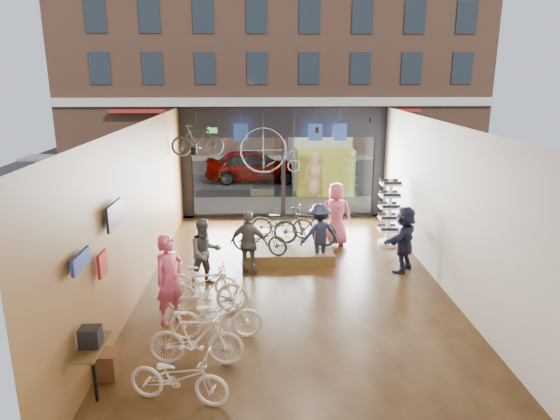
{
  "coord_description": "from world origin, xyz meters",
  "views": [
    {
      "loc": [
        -0.68,
        -10.99,
        4.86
      ],
      "look_at": [
        -0.27,
        1.4,
        1.48
      ],
      "focal_mm": 32.0,
      "sensor_mm": 36.0,
      "label": 1
    }
  ],
  "objects_px": {
    "customer_4": "(336,214)",
    "penny_farthing": "(273,152)",
    "customer_3": "(319,234)",
    "customer_5": "(404,239)",
    "floor_bike_1": "(196,339)",
    "display_bike_right": "(282,222)",
    "display_platform": "(287,251)",
    "sunglasses_rack": "(389,213)",
    "floor_bike_0": "(179,377)",
    "display_bike_mid": "(305,227)",
    "floor_bike_3": "(206,290)",
    "customer_0": "(170,279)",
    "customer_2": "(249,244)",
    "street_car": "(254,166)",
    "floor_bike_2": "(216,316)",
    "floor_bike_4": "(203,280)",
    "customer_1": "(205,253)",
    "display_bike_left": "(259,238)",
    "hung_bike": "(197,140)",
    "box_truck": "(319,154)"
  },
  "relations": [
    {
      "from": "sunglasses_rack",
      "to": "penny_farthing",
      "type": "height_order",
      "value": "penny_farthing"
    },
    {
      "from": "customer_2",
      "to": "customer_3",
      "type": "relative_size",
      "value": 1.01
    },
    {
      "from": "floor_bike_0",
      "to": "customer_2",
      "type": "height_order",
      "value": "customer_2"
    },
    {
      "from": "floor_bike_4",
      "to": "customer_0",
      "type": "bearing_deg",
      "value": 163.57
    },
    {
      "from": "floor_bike_0",
      "to": "sunglasses_rack",
      "type": "distance_m",
      "value": 8.71
    },
    {
      "from": "floor_bike_2",
      "to": "customer_5",
      "type": "xyz_separation_m",
      "value": [
        4.46,
        3.27,
        0.39
      ]
    },
    {
      "from": "sunglasses_rack",
      "to": "display_bike_left",
      "type": "bearing_deg",
      "value": -139.81
    },
    {
      "from": "floor_bike_2",
      "to": "display_bike_right",
      "type": "relative_size",
      "value": 0.98
    },
    {
      "from": "floor_bike_2",
      "to": "customer_5",
      "type": "height_order",
      "value": "customer_5"
    },
    {
      "from": "floor_bike_1",
      "to": "customer_0",
      "type": "height_order",
      "value": "customer_0"
    },
    {
      "from": "floor_bike_0",
      "to": "floor_bike_3",
      "type": "xyz_separation_m",
      "value": [
        0.1,
        2.95,
        0.1
      ]
    },
    {
      "from": "floor_bike_4",
      "to": "hung_bike",
      "type": "relative_size",
      "value": 1.01
    },
    {
      "from": "street_car",
      "to": "floor_bike_0",
      "type": "xyz_separation_m",
      "value": [
        -0.85,
        -16.31,
        -0.34
      ]
    },
    {
      "from": "floor_bike_2",
      "to": "customer_1",
      "type": "relative_size",
      "value": 1.08
    },
    {
      "from": "display_bike_mid",
      "to": "customer_4",
      "type": "bearing_deg",
      "value": -31.33
    },
    {
      "from": "customer_0",
      "to": "customer_2",
      "type": "distance_m",
      "value": 2.84
    },
    {
      "from": "customer_0",
      "to": "customer_4",
      "type": "relative_size",
      "value": 0.99
    },
    {
      "from": "floor_bike_4",
      "to": "customer_1",
      "type": "xyz_separation_m",
      "value": [
        -0.02,
        0.7,
        0.4
      ]
    },
    {
      "from": "floor_bike_4",
      "to": "display_platform",
      "type": "bearing_deg",
      "value": -28.55
    },
    {
      "from": "floor_bike_1",
      "to": "display_bike_mid",
      "type": "relative_size",
      "value": 0.94
    },
    {
      "from": "penny_farthing",
      "to": "hung_bike",
      "type": "bearing_deg",
      "value": -167.28
    },
    {
      "from": "customer_2",
      "to": "display_bike_left",
      "type": "bearing_deg",
      "value": -94.0
    },
    {
      "from": "customer_3",
      "to": "customer_5",
      "type": "height_order",
      "value": "customer_5"
    },
    {
      "from": "display_platform",
      "to": "penny_farthing",
      "type": "relative_size",
      "value": 1.31
    },
    {
      "from": "floor_bike_4",
      "to": "customer_3",
      "type": "height_order",
      "value": "customer_3"
    },
    {
      "from": "display_bike_left",
      "to": "hung_bike",
      "type": "relative_size",
      "value": 1.02
    },
    {
      "from": "floor_bike_2",
      "to": "sunglasses_rack",
      "type": "xyz_separation_m",
      "value": [
        4.55,
        5.26,
        0.52
      ]
    },
    {
      "from": "floor_bike_1",
      "to": "customer_3",
      "type": "bearing_deg",
      "value": -25.06
    },
    {
      "from": "street_car",
      "to": "floor_bike_4",
      "type": "distance_m",
      "value": 12.65
    },
    {
      "from": "floor_bike_0",
      "to": "display_bike_right",
      "type": "bearing_deg",
      "value": -1.18
    },
    {
      "from": "customer_4",
      "to": "display_bike_left",
      "type": "bearing_deg",
      "value": 40.14
    },
    {
      "from": "floor_bike_1",
      "to": "sunglasses_rack",
      "type": "height_order",
      "value": "sunglasses_rack"
    },
    {
      "from": "display_bike_right",
      "to": "sunglasses_rack",
      "type": "distance_m",
      "value": 3.12
    },
    {
      "from": "display_bike_mid",
      "to": "penny_farthing",
      "type": "relative_size",
      "value": 0.97
    },
    {
      "from": "floor_bike_0",
      "to": "display_bike_mid",
      "type": "bearing_deg",
      "value": -7.49
    },
    {
      "from": "floor_bike_3",
      "to": "display_bike_left",
      "type": "distance_m",
      "value": 3.01
    },
    {
      "from": "customer_4",
      "to": "hung_bike",
      "type": "relative_size",
      "value": 1.17
    },
    {
      "from": "floor_bike_3",
      "to": "penny_farthing",
      "type": "relative_size",
      "value": 0.95
    },
    {
      "from": "box_truck",
      "to": "display_bike_mid",
      "type": "relative_size",
      "value": 4.07
    },
    {
      "from": "display_bike_right",
      "to": "customer_1",
      "type": "height_order",
      "value": "customer_1"
    },
    {
      "from": "floor_bike_1",
      "to": "display_bike_right",
      "type": "relative_size",
      "value": 0.92
    },
    {
      "from": "floor_bike_2",
      "to": "customer_0",
      "type": "height_order",
      "value": "customer_0"
    },
    {
      "from": "display_platform",
      "to": "customer_1",
      "type": "xyz_separation_m",
      "value": [
        -2.03,
        -1.91,
        0.67
      ]
    },
    {
      "from": "customer_4",
      "to": "penny_farthing",
      "type": "relative_size",
      "value": 1.01
    },
    {
      "from": "box_truck",
      "to": "floor_bike_4",
      "type": "xyz_separation_m",
      "value": [
        -3.85,
        -11.61,
        -1.0
      ]
    },
    {
      "from": "floor_bike_1",
      "to": "display_bike_left",
      "type": "relative_size",
      "value": 1.03
    },
    {
      "from": "penny_farthing",
      "to": "floor_bike_2",
      "type": "bearing_deg",
      "value": -99.72
    },
    {
      "from": "floor_bike_1",
      "to": "display_bike_left",
      "type": "xyz_separation_m",
      "value": [
        1.05,
        4.75,
        0.22
      ]
    },
    {
      "from": "sunglasses_rack",
      "to": "penny_farthing",
      "type": "bearing_deg",
      "value": 170.28
    },
    {
      "from": "street_car",
      "to": "customer_3",
      "type": "bearing_deg",
      "value": -169.72
    }
  ]
}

